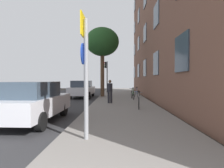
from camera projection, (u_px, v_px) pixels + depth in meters
ground_plane at (81, 99)px, 15.99m from camera, size 41.80×41.80×0.00m
road_asphalt at (58, 99)px, 16.03m from camera, size 7.00×38.00×0.01m
sidewalk at (121, 99)px, 15.91m from camera, size 4.20×38.00×0.12m
sign_post at (85, 67)px, 4.85m from camera, size 0.16×0.60×3.32m
traffic_light at (106, 71)px, 23.31m from camera, size 0.43×0.24×3.94m
tree_near at (102, 43)px, 17.57m from camera, size 3.20×3.20×6.60m
bicycle_0 at (139, 102)px, 10.17m from camera, size 0.42×1.62×0.96m
bicycle_1 at (133, 95)px, 14.94m from camera, size 0.42×1.69×0.96m
bicycle_2 at (136, 93)px, 16.82m from camera, size 0.54×1.67×0.94m
pedestrian_0 at (110, 90)px, 12.47m from camera, size 0.49×0.49×1.58m
car_0 at (33, 102)px, 7.27m from camera, size 1.93×4.16×1.62m
car_1 at (82, 89)px, 17.52m from camera, size 1.95×4.48×1.62m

